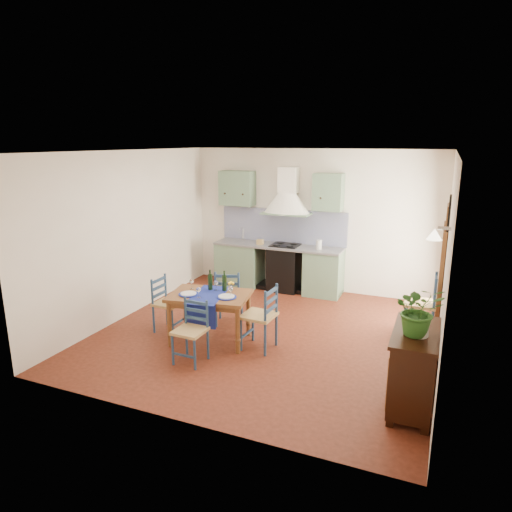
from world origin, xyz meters
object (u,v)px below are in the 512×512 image
Objects in this scene: sideboard at (413,367)px; potted_plant at (419,310)px; dining_table at (210,300)px; chair_near at (191,331)px.

sideboard is 1.86× the size of potted_plant.
dining_table is 1.49× the size of chair_near.
potted_plant is at bearing -15.43° from dining_table.
dining_table reaches higher than sideboard.
potted_plant is (0.01, -0.10, 0.71)m from sideboard.
sideboard is (2.86, -0.03, 0.06)m from chair_near.
chair_near is 2.97m from potted_plant.
potted_plant is at bearing -2.69° from chair_near.
chair_near is 1.53× the size of potted_plant.
dining_table reaches higher than chair_near.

